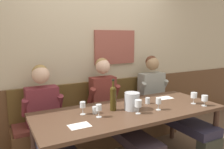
{
  "coord_description": "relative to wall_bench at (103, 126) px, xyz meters",
  "views": [
    {
      "loc": [
        -1.4,
        -2.07,
        1.62
      ],
      "look_at": [
        -0.06,
        0.43,
        1.13
      ],
      "focal_mm": 36.06,
      "sensor_mm": 36.0,
      "label": 1
    }
  ],
  "objects": [
    {
      "name": "room_wall_back",
      "position": [
        0.0,
        0.26,
        1.12
      ],
      "size": [
        6.8,
        0.12,
        2.8
      ],
      "color": "#C4B697",
      "rests_on": "ground"
    },
    {
      "name": "wood_wainscot_panel",
      "position": [
        0.0,
        0.21,
        0.19
      ],
      "size": [
        6.8,
        0.03,
        0.94
      ],
      "primitive_type": "cube",
      "color": "brown",
      "rests_on": "ground"
    },
    {
      "name": "wall_bench",
      "position": [
        0.0,
        0.0,
        0.0
      ],
      "size": [
        2.56,
        0.42,
        0.94
      ],
      "color": "brown",
      "rests_on": "ground"
    },
    {
      "name": "dining_table",
      "position": [
        0.0,
        -0.73,
        0.4
      ],
      "size": [
        2.26,
        0.91,
        0.76
      ],
      "color": "#4F3626",
      "rests_on": "ground"
    },
    {
      "name": "person_center_right_seat",
      "position": [
        -0.88,
        -0.4,
        0.34
      ],
      "size": [
        0.51,
        1.36,
        1.27
      ],
      "color": "#322C39",
      "rests_on": "ground"
    },
    {
      "name": "person_right_seat",
      "position": [
        -0.01,
        -0.4,
        0.35
      ],
      "size": [
        0.47,
        1.36,
        1.31
      ],
      "color": "#2D3231",
      "rests_on": "ground"
    },
    {
      "name": "person_left_seat",
      "position": [
        0.88,
        -0.4,
        0.34
      ],
      "size": [
        0.53,
        1.36,
        1.31
      ],
      "color": "#33372E",
      "rests_on": "ground"
    },
    {
      "name": "ice_bucket",
      "position": [
        0.01,
        -0.75,
        0.58
      ],
      "size": [
        0.18,
        0.18,
        0.21
      ],
      "primitive_type": "cylinder",
      "color": "#B5BCC3",
      "rests_on": "dining_table"
    },
    {
      "name": "wine_bottle_amber_mid",
      "position": [
        -0.19,
        -0.67,
        0.63
      ],
      "size": [
        0.07,
        0.07,
        0.37
      ],
      "color": "#3A2E0E",
      "rests_on": "dining_table"
    },
    {
      "name": "wine_glass_center_front",
      "position": [
        -0.0,
        -0.9,
        0.59
      ],
      "size": [
        0.08,
        0.08,
        0.16
      ],
      "color": "silver",
      "rests_on": "dining_table"
    },
    {
      "name": "wine_glass_right_end",
      "position": [
        0.28,
        -0.9,
        0.58
      ],
      "size": [
        0.06,
        0.06,
        0.15
      ],
      "color": "silver",
      "rests_on": "dining_table"
    },
    {
      "name": "wine_glass_near_bucket",
      "position": [
        -0.56,
        -0.63,
        0.58
      ],
      "size": [
        0.06,
        0.06,
        0.15
      ],
      "color": "silver",
      "rests_on": "dining_table"
    },
    {
      "name": "wine_glass_mid_left",
      "position": [
        0.89,
        -1.05,
        0.57
      ],
      "size": [
        0.08,
        0.08,
        0.14
      ],
      "color": "silver",
      "rests_on": "dining_table"
    },
    {
      "name": "wine_glass_left_end",
      "position": [
        -0.44,
        -0.79,
        0.58
      ],
      "size": [
        0.06,
        0.06,
        0.14
      ],
      "color": "silver",
      "rests_on": "dining_table"
    },
    {
      "name": "wine_glass_mid_right",
      "position": [
        0.85,
        -0.92,
        0.58
      ],
      "size": [
        0.08,
        0.08,
        0.15
      ],
      "color": "silver",
      "rests_on": "dining_table"
    },
    {
      "name": "water_tumbler_center",
      "position": [
        0.33,
        -0.64,
        0.52
      ],
      "size": [
        0.06,
        0.06,
        0.08
      ],
      "primitive_type": "cylinder",
      "color": "silver",
      "rests_on": "dining_table"
    },
    {
      "name": "water_tumbler_right",
      "position": [
        0.15,
        -0.62,
        0.52
      ],
      "size": [
        0.06,
        0.06,
        0.09
      ],
      "primitive_type": "cylinder",
      "color": "silver",
      "rests_on": "dining_table"
    },
    {
      "name": "water_tumbler_left",
      "position": [
        -0.43,
        -0.66,
        0.52
      ],
      "size": [
        0.06,
        0.06,
        0.08
      ],
      "primitive_type": "cylinder",
      "color": "silver",
      "rests_on": "dining_table"
    },
    {
      "name": "tasting_sheet_left_guest",
      "position": [
        0.71,
        -0.54,
        0.48
      ],
      "size": [
        0.22,
        0.17,
        0.0
      ],
      "primitive_type": "cube",
      "rotation": [
        0.0,
        0.0,
        -0.09
      ],
      "color": "white",
      "rests_on": "dining_table"
    },
    {
      "name": "tasting_sheet_right_guest",
      "position": [
        -0.7,
        -0.92,
        0.48
      ],
      "size": [
        0.21,
        0.15,
        0.0
      ],
      "primitive_type": "cube",
      "rotation": [
        0.0,
        0.0,
        0.02
      ],
      "color": "white",
      "rests_on": "dining_table"
    }
  ]
}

